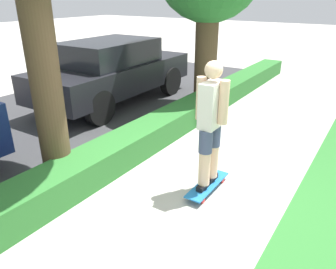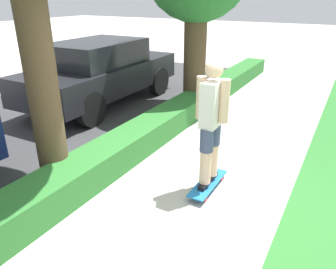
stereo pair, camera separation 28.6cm
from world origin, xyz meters
TOP-DOWN VIEW (x-y plane):
  - ground_plane at (0.00, 0.00)m, footprint 60.00×60.00m
  - street_asphalt at (0.00, 4.20)m, footprint 16.36×5.00m
  - hedge_row at (0.00, 1.60)m, footprint 16.36×0.60m
  - skateboard at (0.26, 0.05)m, footprint 0.89×0.24m
  - skater_person at (0.26, 0.05)m, footprint 0.50×0.44m
  - parked_car_middle at (2.59, 3.85)m, footprint 4.36×1.80m

SIDE VIEW (x-z plane):
  - ground_plane at x=0.00m, z-range 0.00..0.00m
  - street_asphalt at x=0.00m, z-range 0.00..0.01m
  - skateboard at x=0.26m, z-range 0.03..0.13m
  - hedge_row at x=0.00m, z-range 0.00..0.43m
  - parked_car_middle at x=2.59m, z-range 0.05..1.58m
  - skater_person at x=0.26m, z-range 0.16..1.86m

